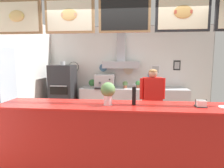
# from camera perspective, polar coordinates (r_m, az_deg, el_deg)

# --- Properties ---
(ground_plane) EXTENTS (6.21, 6.21, 0.00)m
(ground_plane) POSITION_cam_1_polar(r_m,az_deg,el_deg) (3.70, 3.54, -20.78)
(ground_plane) COLOR brown
(back_wall_assembly) EXTENTS (4.88, 2.97, 2.72)m
(back_wall_assembly) POSITION_cam_1_polar(r_m,az_deg,el_deg) (5.65, 4.53, 4.48)
(back_wall_assembly) COLOR gray
(back_wall_assembly) RESTS_ON ground_plane
(service_counter) EXTENTS (3.68, 0.65, 1.09)m
(service_counter) POSITION_cam_1_polar(r_m,az_deg,el_deg) (2.99, 3.19, -16.37)
(service_counter) COLOR red
(service_counter) RESTS_ON ground_plane
(back_prep_counter) EXTENTS (3.03, 0.59, 0.93)m
(back_prep_counter) POSITION_cam_1_polar(r_m,az_deg,el_deg) (5.60, 6.28, -5.97)
(back_prep_counter) COLOR silver
(back_prep_counter) RESTS_ON ground_plane
(pizza_oven) EXTENTS (0.63, 0.69, 1.68)m
(pizza_oven) POSITION_cam_1_polar(r_m,az_deg,el_deg) (5.58, -14.26, -2.65)
(pizza_oven) COLOR #232326
(pizza_oven) RESTS_ON ground_plane
(shop_worker) EXTENTS (0.54, 0.28, 1.54)m
(shop_worker) POSITION_cam_1_polar(r_m,az_deg,el_deg) (4.20, 11.83, -5.36)
(shop_worker) COLOR #232328
(shop_worker) RESTS_ON ground_plane
(espresso_machine) EXTENTS (0.55, 0.55, 0.38)m
(espresso_machine) POSITION_cam_1_polar(r_m,az_deg,el_deg) (5.51, -2.10, 0.80)
(espresso_machine) COLOR #B7BABF
(espresso_machine) RESTS_ON back_prep_counter
(potted_thyme) EXTENTS (0.22, 0.22, 0.24)m
(potted_thyme) POSITION_cam_1_polar(r_m,az_deg,el_deg) (5.61, -5.82, 0.29)
(potted_thyme) COLOR beige
(potted_thyme) RESTS_ON back_prep_counter
(potted_sage) EXTENTS (0.18, 0.18, 0.24)m
(potted_sage) POSITION_cam_1_polar(r_m,az_deg,el_deg) (5.49, 12.01, 0.13)
(potted_sage) COLOR #4C4C51
(potted_sage) RESTS_ON back_prep_counter
(potted_basil) EXTENTS (0.15, 0.15, 0.20)m
(potted_basil) POSITION_cam_1_polar(r_m,az_deg,el_deg) (5.47, 3.94, -0.03)
(potted_basil) COLOR #9E563D
(potted_basil) RESTS_ON back_prep_counter
(potted_rosemary) EXTENTS (0.15, 0.15, 0.21)m
(potted_rosemary) POSITION_cam_1_polar(r_m,az_deg,el_deg) (5.53, 7.77, 0.03)
(potted_rosemary) COLOR #9E563D
(potted_rosemary) RESTS_ON back_prep_counter
(pepper_grinder) EXTENTS (0.06, 0.06, 0.30)m
(pepper_grinder) POSITION_cam_1_polar(r_m,az_deg,el_deg) (2.82, 6.54, -3.08)
(pepper_grinder) COLOR black
(pepper_grinder) RESTS_ON service_counter
(napkin_holder) EXTENTS (0.15, 0.14, 0.11)m
(napkin_holder) POSITION_cam_1_polar(r_m,az_deg,el_deg) (2.96, 24.81, -5.34)
(napkin_holder) COLOR #262628
(napkin_holder) RESTS_ON service_counter
(basil_vase) EXTENTS (0.21, 0.21, 0.33)m
(basil_vase) POSITION_cam_1_polar(r_m,az_deg,el_deg) (2.76, -1.19, -2.43)
(basil_vase) COLOR silver
(basil_vase) RESTS_ON service_counter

